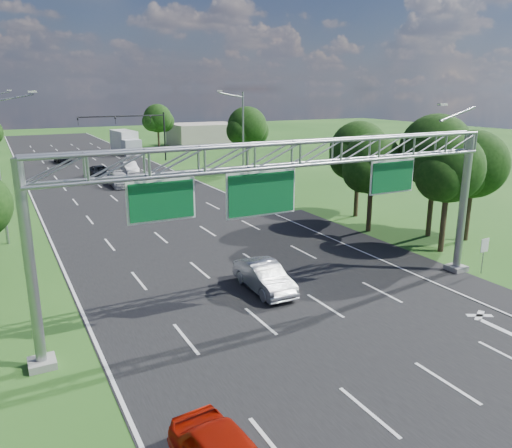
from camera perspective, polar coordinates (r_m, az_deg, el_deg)
ground at (r=39.98m, az=-9.86°, el=0.06°), size 220.00×220.00×0.00m
road at (r=39.98m, az=-9.86°, el=0.06°), size 18.00×180.00×0.02m
road_flare at (r=31.91m, az=17.64°, el=-4.34°), size 3.00×30.00×0.02m
sign_gantry at (r=22.59m, az=4.72°, el=6.53°), size 23.50×1.00×9.56m
regulatory_sign at (r=31.21m, az=24.64°, el=-2.55°), size 0.60×0.08×2.10m
traffic_signal at (r=74.52m, az=-13.08°, el=10.87°), size 12.21×0.24×7.00m
streetlight_l_near at (r=37.13m, az=-27.15°, el=6.26°), size 2.97×0.22×10.16m
streetlight_r_mid at (r=52.38m, az=-1.68°, el=10.03°), size 2.97×0.22×10.16m
tree_cluster_right at (r=37.46m, az=17.67°, el=6.86°), size 9.91×14.60×8.68m
tree_verge_rd at (r=61.67m, az=-0.98°, el=10.86°), size 5.76×4.80×8.28m
tree_verge_re at (r=88.84m, az=-11.13°, el=11.62°), size 5.76×4.80×7.84m
building_right at (r=96.09m, az=-5.99°, el=10.16°), size 12.00×9.00×4.00m
silver_sedan at (r=26.27m, az=0.95°, el=-6.05°), size 1.72×4.66×1.52m
car_queue_a at (r=56.36m, az=-15.29°, el=4.89°), size 2.10×5.06×1.46m
car_queue_b at (r=62.87m, az=-17.39°, el=5.72°), size 2.46×5.03×1.38m
car_queue_c at (r=77.42m, az=-21.27°, el=7.09°), size 2.31×4.58×1.50m
car_queue_d at (r=64.70m, az=-14.23°, el=6.24°), size 1.78×4.58×1.49m
box_truck at (r=86.40m, az=-14.68°, el=9.02°), size 3.21×9.68×3.61m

